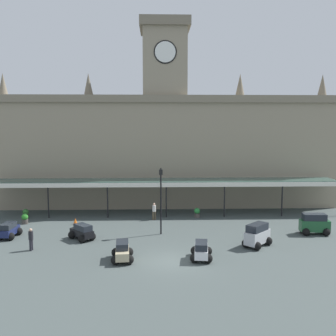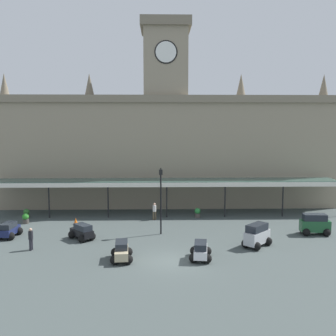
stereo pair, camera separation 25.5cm
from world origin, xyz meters
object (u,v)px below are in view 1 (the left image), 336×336
at_px(planter_near_kerb, 26,214).
at_px(car_beige_estate, 122,252).
at_px(car_green_van, 314,225).
at_px(planter_by_canopy, 25,219).
at_px(car_silver_van, 257,236).
at_px(pedestrian_crossing_forecourt, 31,238).
at_px(car_black_estate, 82,233).
at_px(car_navy_estate, 9,231).
at_px(traffic_cone, 75,221).
at_px(planter_forecourt_centre, 197,213).
at_px(pedestrian_beside_cars, 154,211).
at_px(victorian_lamppost, 161,194).
at_px(car_white_estate, 201,251).

bearing_deg(planter_near_kerb, car_beige_estate, -48.86).
xyz_separation_m(car_green_van, planter_by_canopy, (-25.77, 4.27, -0.32)).
bearing_deg(car_silver_van, pedestrian_crossing_forecourt, -178.48).
distance_m(car_black_estate, car_silver_van, 13.89).
height_order(car_beige_estate, car_navy_estate, same).
bearing_deg(car_silver_van, traffic_cone, 155.15).
xyz_separation_m(car_navy_estate, planter_forecourt_centre, (16.22, 6.54, -0.07)).
relative_size(car_black_estate, car_navy_estate, 1.04).
distance_m(car_navy_estate, pedestrian_beside_cars, 13.21).
xyz_separation_m(pedestrian_crossing_forecourt, traffic_cone, (1.67, 7.53, -0.62)).
xyz_separation_m(car_green_van, pedestrian_crossing_forecourt, (-22.68, -3.56, 0.10)).
distance_m(car_beige_estate, victorian_lamppost, 7.44).
distance_m(pedestrian_beside_cars, planter_by_canopy, 12.21).
height_order(car_beige_estate, traffic_cone, car_beige_estate).
bearing_deg(planter_near_kerb, car_silver_van, -24.54).
bearing_deg(planter_by_canopy, planter_near_kerb, 106.77).
bearing_deg(pedestrian_crossing_forecourt, car_navy_estate, 130.80).
distance_m(car_beige_estate, pedestrian_crossing_forecourt, 7.30).
bearing_deg(car_black_estate, car_silver_van, -9.04).
xyz_separation_m(car_green_van, car_navy_estate, (-25.54, -0.24, -0.24)).
height_order(car_silver_van, victorian_lamppost, victorian_lamppost).
bearing_deg(car_navy_estate, planter_near_kerb, 97.36).
bearing_deg(car_beige_estate, pedestrian_beside_cars, 79.37).
bearing_deg(car_silver_van, planter_near_kerb, 155.46).
height_order(car_green_van, victorian_lamppost, victorian_lamppost).
bearing_deg(pedestrian_crossing_forecourt, planter_forecourt_centre, 36.43).
relative_size(car_beige_estate, planter_near_kerb, 2.41).
bearing_deg(victorian_lamppost, planter_forecourt_centre, 57.67).
height_order(car_beige_estate, pedestrian_crossing_forecourt, pedestrian_crossing_forecourt).
distance_m(pedestrian_crossing_forecourt, planter_forecourt_centre, 16.61).
xyz_separation_m(car_green_van, traffic_cone, (-21.01, 3.97, -0.51)).
xyz_separation_m(car_beige_estate, planter_by_canopy, (-10.02, 10.12, -0.07)).
relative_size(car_white_estate, planter_near_kerb, 2.44).
distance_m(car_green_van, car_silver_van, 6.51).
bearing_deg(traffic_cone, planter_by_canopy, 176.38).
height_order(car_navy_estate, pedestrian_beside_cars, pedestrian_beside_cars).
relative_size(car_silver_van, traffic_cone, 4.29).
bearing_deg(traffic_cone, planter_forecourt_centre, 11.28).
bearing_deg(victorian_lamppost, planter_by_canopy, 163.26).
bearing_deg(car_white_estate, pedestrian_beside_cars, 106.38).
distance_m(car_silver_van, car_navy_estate, 20.03).
distance_m(car_white_estate, planter_forecourt_centre, 12.15).
distance_m(car_white_estate, victorian_lamppost, 7.40).
height_order(car_white_estate, planter_near_kerb, car_white_estate).
distance_m(car_black_estate, car_beige_estate, 6.14).
distance_m(car_navy_estate, victorian_lamppost, 12.86).
relative_size(car_green_van, planter_forecourt_centre, 2.57).
distance_m(car_silver_van, planter_by_canopy, 21.37).
bearing_deg(car_silver_van, planter_forecourt_centre, 110.94).
distance_m(pedestrian_beside_cars, planter_forecourt_centre, 4.41).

